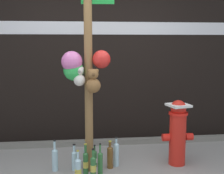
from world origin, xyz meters
The scene contains 15 objects.
building_wall centered at (0.00, 1.84, 1.70)m, with size 10.00×0.21×3.40m.
curb_strip centered at (0.00, 1.48, 0.04)m, with size 8.00×0.12×0.08m, color slate.
memorial_post centered at (-0.23, 0.49, 1.44)m, with size 0.64×0.32×2.54m.
fire_hydrant centered at (0.99, 0.59, 0.46)m, with size 0.41×0.32×0.87m.
bottle_0 centered at (0.17, 0.61, 0.17)m, with size 0.07×0.07×0.39m.
bottle_1 centered at (-0.22, 0.63, 0.14)m, with size 0.06×0.06×0.36m.
bottle_2 centered at (-0.20, 0.72, 0.15)m, with size 0.07×0.07×0.38m.
bottle_3 centered at (-0.15, 0.23, 0.16)m, with size 0.07×0.07×0.39m.
bottle_4 centered at (-0.06, 0.33, 0.16)m, with size 0.06×0.06×0.41m.
bottle_5 centered at (0.09, 0.56, 0.16)m, with size 0.08×0.08×0.37m.
bottle_6 centered at (-0.62, 0.55, 0.16)m, with size 0.08×0.08×0.40m.
bottle_7 centered at (-0.11, 0.63, 0.11)m, with size 0.06×0.06×0.29m.
bottle_8 centered at (-0.37, 0.54, 0.14)m, with size 0.07×0.07×0.34m.
bottle_9 centered at (-0.23, 0.42, 0.15)m, with size 0.06×0.06×0.39m.
bottle_10 centered at (-0.32, 0.24, 0.14)m, with size 0.08×0.08×0.37m.
Camera 1 is at (-0.30, -3.13, 1.61)m, focal length 48.14 mm.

